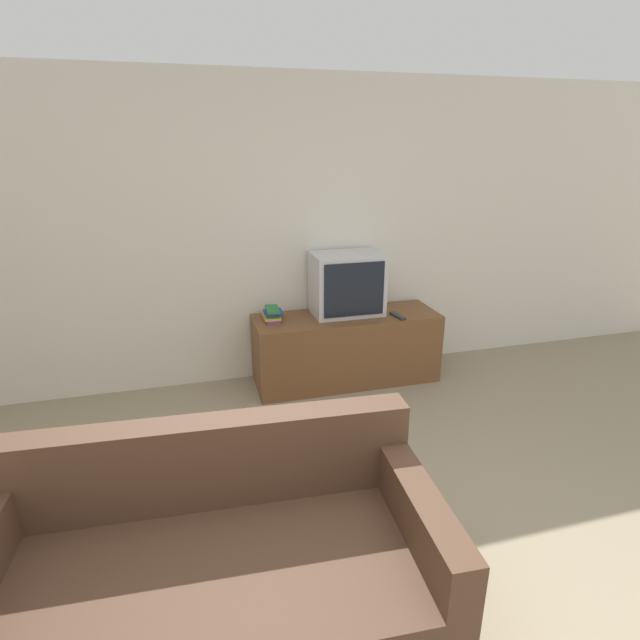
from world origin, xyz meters
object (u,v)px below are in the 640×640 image
at_px(television, 347,284).
at_px(couch, 215,579).
at_px(book_stack, 273,314).
at_px(remote_on_stand, 398,316).
at_px(tv_stand, 346,348).

xyz_separation_m(television, couch, (-1.34, -2.30, -0.60)).
relative_size(television, book_stack, 2.68).
height_order(television, remote_on_stand, television).
distance_m(tv_stand, book_stack, 0.75).
height_order(book_stack, remote_on_stand, book_stack).
xyz_separation_m(tv_stand, couch, (-1.32, -2.23, -0.02)).
xyz_separation_m(tv_stand, television, (0.02, 0.07, 0.58)).
height_order(couch, remote_on_stand, couch).
height_order(tv_stand, book_stack, book_stack).
distance_m(couch, book_stack, 2.41).
distance_m(television, couch, 2.73).
height_order(television, book_stack, television).
xyz_separation_m(television, remote_on_stand, (0.39, -0.23, -0.26)).
relative_size(television, remote_on_stand, 3.08).
height_order(tv_stand, remote_on_stand, remote_on_stand).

